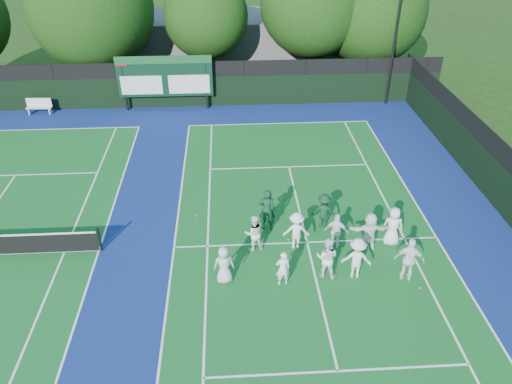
{
  "coord_description": "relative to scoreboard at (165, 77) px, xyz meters",
  "views": [
    {
      "loc": [
        -3.12,
        -15.22,
        12.79
      ],
      "look_at": [
        -2.0,
        3.0,
        1.3
      ],
      "focal_mm": 35.0,
      "sensor_mm": 36.0,
      "label": 1
    }
  ],
  "objects": [
    {
      "name": "player_front_0",
      "position": [
        3.58,
        -16.71,
        -1.41
      ],
      "size": [
        0.8,
        0.55,
        1.57
      ],
      "primitive_type": "imported",
      "rotation": [
        0.0,
        0.0,
        3.21
      ],
      "color": "silver",
      "rests_on": "ground"
    },
    {
      "name": "bench",
      "position": [
        -8.08,
        -0.21,
        -1.65
      ],
      "size": [
        1.62,
        0.52,
        1.01
      ],
      "color": "silver",
      "rests_on": "ground"
    },
    {
      "name": "tennis_ball_0",
      "position": [
        6.26,
        -14.38,
        -2.16
      ],
      "size": [
        0.07,
        0.07,
        0.07
      ],
      "primitive_type": "sphere",
      "color": "#C2CC18",
      "rests_on": "ground"
    },
    {
      "name": "tree_b",
      "position": [
        -4.69,
        3.99,
        3.2
      ],
      "size": [
        8.23,
        8.23,
        9.72
      ],
      "color": "#301D0D",
      "rests_on": "ground"
    },
    {
      "name": "player_front_1",
      "position": [
        5.73,
        -16.99,
        -1.45
      ],
      "size": [
        0.58,
        0.42,
        1.48
      ],
      "primitive_type": "imported",
      "rotation": [
        0.0,
        0.0,
        3.26
      ],
      "color": "white",
      "rests_on": "ground"
    },
    {
      "name": "player_front_2",
      "position": [
        7.41,
        -16.61,
        -1.33
      ],
      "size": [
        1.0,
        0.89,
        1.72
      ],
      "primitive_type": "imported",
      "rotation": [
        0.0,
        0.0,
        2.8
      ],
      "color": "white",
      "rests_on": "ground"
    },
    {
      "name": "court_apron",
      "position": [
        1.01,
        -14.59,
        -2.19
      ],
      "size": [
        34.0,
        32.0,
        0.01
      ],
      "primitive_type": "cube",
      "color": "navy",
      "rests_on": "ground"
    },
    {
      "name": "tree_d",
      "position": [
        10.03,
        3.99,
        3.35
      ],
      "size": [
        7.18,
        7.18,
        9.32
      ],
      "color": "#301D0D",
      "rests_on": "ground"
    },
    {
      "name": "player_back_4",
      "position": [
        10.44,
        -14.84,
        -1.33
      ],
      "size": [
        0.93,
        0.69,
        1.73
      ],
      "primitive_type": "imported",
      "rotation": [
        0.0,
        0.0,
        2.97
      ],
      "color": "white",
      "rests_on": "ground"
    },
    {
      "name": "tree_c",
      "position": [
        2.81,
        3.99,
        2.63
      ],
      "size": [
        5.68,
        5.68,
        7.81
      ],
      "color": "#301D0D",
      "rests_on": "ground"
    },
    {
      "name": "back_fence",
      "position": [
        1.01,
        0.41,
        -0.83
      ],
      "size": [
        34.0,
        0.08,
        3.0
      ],
      "color": "black",
      "rests_on": "ground"
    },
    {
      "name": "tree_e",
      "position": [
        14.16,
        3.99,
        2.81
      ],
      "size": [
        7.29,
        7.29,
        8.84
      ],
      "color": "#301D0D",
      "rests_on": "ground"
    },
    {
      "name": "coach_left",
      "position": [
        5.42,
        -13.52,
        -1.21
      ],
      "size": [
        0.77,
        0.55,
        1.96
      ],
      "primitive_type": "imported",
      "rotation": [
        0.0,
        0.0,
        3.02
      ],
      "color": "#0F3721",
      "rests_on": "ground"
    },
    {
      "name": "tennis_ball_5",
      "position": [
        8.97,
        -14.78,
        -2.16
      ],
      "size": [
        0.07,
        0.07,
        0.07
      ],
      "primitive_type": "sphere",
      "color": "#C2CC18",
      "rests_on": "ground"
    },
    {
      "name": "player_front_4",
      "position": [
        10.4,
        -16.99,
        -1.27
      ],
      "size": [
        1.16,
        0.73,
        1.84
      ],
      "primitive_type": "imported",
      "rotation": [
        0.0,
        0.0,
        2.86
      ],
      "color": "white",
      "rests_on": "ground"
    },
    {
      "name": "scoreboard",
      "position": [
        0.0,
        0.0,
        0.0
      ],
      "size": [
        6.0,
        0.21,
        3.55
      ],
      "color": "black",
      "rests_on": "ground"
    },
    {
      "name": "player_back_0",
      "position": [
        4.79,
        -14.84,
        -1.39
      ],
      "size": [
        0.85,
        0.71,
        1.6
      ],
      "primitive_type": "imported",
      "rotation": [
        0.0,
        0.0,
        3.28
      ],
      "color": "white",
      "rests_on": "ground"
    },
    {
      "name": "player_back_2",
      "position": [
        8.1,
        -14.94,
        -1.39
      ],
      "size": [
        1.01,
        0.66,
        1.6
      ],
      "primitive_type": "imported",
      "rotation": [
        0.0,
        0.0,
        2.83
      ],
      "color": "white",
      "rests_on": "ground"
    },
    {
      "name": "player_back_3",
      "position": [
        9.39,
        -15.15,
        -1.32
      ],
      "size": [
        1.62,
        0.54,
        1.74
      ],
      "primitive_type": "imported",
      "rotation": [
        0.0,
        0.0,
        3.12
      ],
      "color": "white",
      "rests_on": "ground"
    },
    {
      "name": "player_back_1",
      "position": [
        6.5,
        -14.83,
        -1.37
      ],
      "size": [
        1.1,
        0.68,
        1.64
      ],
      "primitive_type": "imported",
      "rotation": [
        0.0,
        0.0,
        3.07
      ],
      "color": "white",
      "rests_on": "ground"
    },
    {
      "name": "tennis_ball_3",
      "position": [
        2.37,
        -12.4,
        -2.16
      ],
      "size": [
        0.07,
        0.07,
        0.07
      ],
      "primitive_type": "sphere",
      "color": "#C2CC18",
      "rests_on": "ground"
    },
    {
      "name": "ground",
      "position": [
        7.01,
        -15.59,
        -2.19
      ],
      "size": [
        120.0,
        120.0,
        0.0
      ],
      "primitive_type": "plane",
      "color": "#1B390F",
      "rests_on": "ground"
    },
    {
      "name": "tennis_ball_1",
      "position": [
        10.66,
        -14.69,
        -2.16
      ],
      "size": [
        0.07,
        0.07,
        0.07
      ],
      "primitive_type": "sphere",
      "color": "#C2CC18",
      "rests_on": "ground"
    },
    {
      "name": "tennis_ball_2",
      "position": [
        10.76,
        -17.57,
        -2.16
      ],
      "size": [
        0.07,
        0.07,
        0.07
      ],
      "primitive_type": "sphere",
      "color": "#C2CC18",
      "rests_on": "ground"
    },
    {
      "name": "player_front_3",
      "position": [
        8.51,
        -16.72,
        -1.33
      ],
      "size": [
        1.22,
        0.85,
        1.72
      ],
      "primitive_type": "imported",
      "rotation": [
        0.0,
        0.0,
        2.94
      ],
      "color": "white",
      "rests_on": "ground"
    },
    {
      "name": "light_pole_right",
      "position": [
        14.51,
        0.11,
        4.11
      ],
      "size": [
        1.2,
        0.3,
        10.12
      ],
      "color": "black",
      "rests_on": "ground"
    },
    {
      "name": "clubhouse",
      "position": [
        5.01,
        8.41,
        -0.19
      ],
      "size": [
        18.0,
        6.0,
        4.0
      ],
      "primitive_type": "cube",
      "color": "slate",
      "rests_on": "ground"
    },
    {
      "name": "near_court",
      "position": [
        7.01,
        -14.59,
        -2.18
      ],
      "size": [
        11.05,
        23.85,
        0.01
      ],
      "color": "#135E23",
      "rests_on": "ground"
    },
    {
      "name": "coach_right",
      "position": [
        7.85,
        -13.48,
        -1.39
      ],
      "size": [
        1.12,
        0.77,
        1.6
      ],
      "primitive_type": "imported",
      "rotation": [
        0.0,
        0.0,
        2.96
      ],
      "color": "#0F371E",
      "rests_on": "ground"
    }
  ]
}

